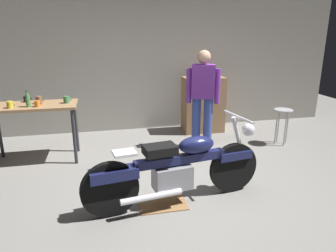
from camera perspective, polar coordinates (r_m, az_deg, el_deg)
ground_plane at (r=4.11m, az=2.89°, el=-11.49°), size 12.00×12.00×0.00m
back_wall at (r=6.36m, az=-3.75°, el=13.28°), size 8.00×0.12×3.10m
workbench at (r=5.14m, az=-23.54°, el=2.40°), size 1.30×0.64×0.90m
motorcycle at (r=3.62m, az=1.81°, el=-7.64°), size 2.18×0.70×1.00m
person_standing at (r=5.29m, az=6.41°, el=5.63°), size 0.54×0.33×1.67m
shop_stool at (r=5.87m, az=20.32°, el=1.53°), size 0.32×0.32×0.64m
wooden_dresser at (r=6.27m, az=6.47°, el=3.91°), size 0.80×0.47×1.10m
drip_tray at (r=3.79m, az=-1.05°, el=-14.00°), size 0.56×0.40×0.01m
mug_green_speckled at (r=5.02m, az=-18.14°, el=4.62°), size 0.12×0.08×0.11m
mug_yellow_tall at (r=5.00m, az=-27.03°, el=3.52°), size 0.11×0.08×0.10m
mug_brown_stoneware at (r=5.13m, az=-22.57°, el=4.45°), size 0.12×0.09×0.11m
mug_orange_travel at (r=4.93m, az=-22.85°, el=3.79°), size 0.11×0.08×0.09m
mug_black_matte at (r=5.34m, az=-24.50°, el=4.52°), size 0.12×0.09×0.09m
bottle at (r=4.96m, az=-24.34°, el=4.31°), size 0.06×0.06×0.24m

